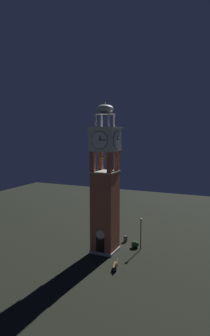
{
  "coord_description": "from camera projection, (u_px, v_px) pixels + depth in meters",
  "views": [
    {
      "loc": [
        15.86,
        -35.06,
        15.15
      ],
      "look_at": [
        0.0,
        0.0,
        10.54
      ],
      "focal_mm": 34.03,
      "sensor_mm": 36.0,
      "label": 1
    }
  ],
  "objects": [
    {
      "name": "clock_tower",
      "position": [
        105.0,
        190.0,
        39.07
      ],
      "size": [
        3.4,
        3.4,
        18.41
      ],
      "color": "#AD5B42",
      "rests_on": "ground"
    },
    {
      "name": "ground",
      "position": [
        105.0,
        251.0,
        40.01
      ],
      "size": [
        80.0,
        80.0,
        0.0
      ],
      "primitive_type": "plane",
      "color": "black"
    },
    {
      "name": "shrub_near_entry",
      "position": [
        135.0,
        244.0,
        41.18
      ],
      "size": [
        1.0,
        1.0,
        0.87
      ],
      "primitive_type": "ellipsoid",
      "color": "#234C28",
      "rests_on": "ground"
    },
    {
      "name": "lamp_post",
      "position": [
        141.0,
        228.0,
        40.21
      ],
      "size": [
        0.36,
        0.36,
        4.06
      ],
      "color": "black",
      "rests_on": "ground"
    },
    {
      "name": "park_bench",
      "position": [
        116.0,
        264.0,
        34.87
      ],
      "size": [
        0.86,
        1.66,
        0.95
      ],
      "color": "brown",
      "rests_on": "ground"
    },
    {
      "name": "trash_bin",
      "position": [
        125.0,
        239.0,
        43.37
      ],
      "size": [
        0.52,
        0.52,
        0.8
      ],
      "primitive_type": "cylinder",
      "color": "#2D2D33",
      "rests_on": "ground"
    }
  ]
}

